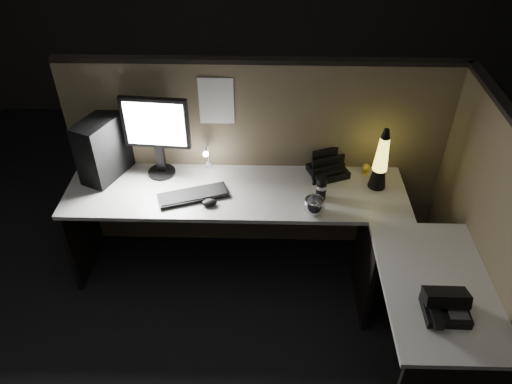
{
  "coord_description": "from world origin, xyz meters",
  "views": [
    {
      "loc": [
        0.05,
        -2.05,
        2.81
      ],
      "look_at": [
        -0.01,
        0.35,
        0.92
      ],
      "focal_mm": 35.0,
      "sensor_mm": 36.0,
      "label": 1
    }
  ],
  "objects_px": {
    "lava_lamp": "(380,164)",
    "desk_phone": "(445,305)",
    "monitor": "(156,129)",
    "keyboard": "(193,195)",
    "pc_tower": "(105,146)"
  },
  "relations": [
    {
      "from": "monitor",
      "to": "keyboard",
      "type": "distance_m",
      "value": 0.51
    },
    {
      "from": "pc_tower",
      "to": "keyboard",
      "type": "bearing_deg",
      "value": 0.65
    },
    {
      "from": "monitor",
      "to": "lava_lamp",
      "type": "xyz_separation_m",
      "value": [
        1.49,
        -0.13,
        -0.16
      ]
    },
    {
      "from": "lava_lamp",
      "to": "desk_phone",
      "type": "distance_m",
      "value": 1.08
    },
    {
      "from": "pc_tower",
      "to": "lava_lamp",
      "type": "bearing_deg",
      "value": 20.18
    },
    {
      "from": "monitor",
      "to": "keyboard",
      "type": "height_order",
      "value": "monitor"
    },
    {
      "from": "monitor",
      "to": "desk_phone",
      "type": "xyz_separation_m",
      "value": [
        1.66,
        -1.19,
        -0.3
      ]
    },
    {
      "from": "pc_tower",
      "to": "monitor",
      "type": "height_order",
      "value": "monitor"
    },
    {
      "from": "pc_tower",
      "to": "desk_phone",
      "type": "distance_m",
      "value": 2.35
    },
    {
      "from": "keyboard",
      "to": "lava_lamp",
      "type": "relative_size",
      "value": 1.02
    },
    {
      "from": "lava_lamp",
      "to": "pc_tower",
      "type": "bearing_deg",
      "value": 176.51
    },
    {
      "from": "keyboard",
      "to": "desk_phone",
      "type": "relative_size",
      "value": 1.93
    },
    {
      "from": "monitor",
      "to": "lava_lamp",
      "type": "bearing_deg",
      "value": -0.07
    },
    {
      "from": "monitor",
      "to": "keyboard",
      "type": "xyz_separation_m",
      "value": [
        0.26,
        -0.28,
        -0.34
      ]
    },
    {
      "from": "monitor",
      "to": "desk_phone",
      "type": "relative_size",
      "value": 2.44
    }
  ]
}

